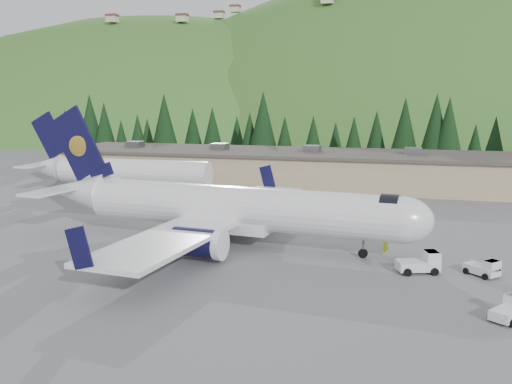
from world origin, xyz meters
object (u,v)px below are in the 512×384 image
object	(u,v)px
baggage_tug_b	(484,268)
terminal_building	(280,167)
baggage_tug_a	(422,263)
airliner	(227,209)
ramp_worker	(385,247)
baggage_tug_c	(510,310)
second_airliner	(115,171)

from	to	relation	value
baggage_tug_b	terminal_building	xyz separation A→B (m)	(-25.70, 41.67, 2.01)
baggage_tug_a	terminal_building	xyz separation A→B (m)	(-21.11, 41.95, 1.87)
airliner	ramp_worker	bearing A→B (deg)	5.49
baggage_tug_c	ramp_worker	world-z (taller)	ramp_worker
ramp_worker	baggage_tug_b	bearing A→B (deg)	156.96
baggage_tug_b	terminal_building	distance (m)	48.99
ramp_worker	baggage_tug_c	bearing A→B (deg)	126.63
baggage_tug_b	ramp_worker	world-z (taller)	ramp_worker
airliner	baggage_tug_a	distance (m)	17.87
baggage_tug_c	terminal_building	bearing A→B (deg)	62.30
baggage_tug_a	baggage_tug_c	distance (m)	9.84
second_airliner	baggage_tug_b	world-z (taller)	second_airliner
terminal_building	baggage_tug_a	bearing A→B (deg)	-63.29
terminal_building	baggage_tug_c	bearing A→B (deg)	-62.43
baggage_tug_a	ramp_worker	size ratio (longest dim) A/B	2.21
baggage_tug_a	second_airliner	bearing A→B (deg)	128.05
second_airliner	baggage_tug_b	size ratio (longest dim) A/B	9.95
second_airliner	baggage_tug_a	bearing A→B (deg)	-32.32
second_airliner	airliner	bearing A→B (deg)	-42.59
baggage_tug_a	ramp_worker	world-z (taller)	baggage_tug_a
terminal_building	ramp_worker	xyz separation A→B (m)	(18.14, -37.91, -1.83)
baggage_tug_a	terminal_building	distance (m)	47.00
baggage_tug_a	baggage_tug_b	distance (m)	4.60
airliner	baggage_tug_a	xyz separation A→B (m)	(17.21, -4.06, -2.61)
airliner	baggage_tug_b	xyz separation A→B (m)	(21.79, -3.77, -2.75)
baggage_tug_c	baggage_tug_b	bearing A→B (deg)	38.57
airliner	ramp_worker	world-z (taller)	airliner
baggage_tug_b	airliner	bearing A→B (deg)	-147.45
baggage_tug_a	terminal_building	bearing A→B (deg)	97.08
second_airliner	ramp_worker	distance (m)	43.98
baggage_tug_a	terminal_building	world-z (taller)	terminal_building
terminal_building	ramp_worker	bearing A→B (deg)	-64.43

